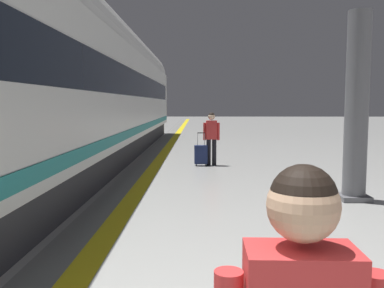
{
  "coord_description": "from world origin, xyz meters",
  "views": [
    {
      "loc": [
        0.68,
        -0.16,
        1.87
      ],
      "look_at": [
        0.57,
        6.83,
        1.19
      ],
      "focal_mm": 39.21,
      "sensor_mm": 36.0,
      "label": 1
    }
  ],
  "objects_px": {
    "platform_pillar": "(357,111)",
    "suitcase_near": "(201,155)",
    "high_speed_train": "(39,74)",
    "passenger_near": "(211,135)"
  },
  "relations": [
    {
      "from": "high_speed_train",
      "to": "suitcase_near",
      "type": "bearing_deg",
      "value": 43.45
    },
    {
      "from": "passenger_near",
      "to": "platform_pillar",
      "type": "relative_size",
      "value": 0.44
    },
    {
      "from": "suitcase_near",
      "to": "high_speed_train",
      "type": "bearing_deg",
      "value": -136.55
    },
    {
      "from": "high_speed_train",
      "to": "passenger_near",
      "type": "distance_m",
      "value": 5.41
    },
    {
      "from": "high_speed_train",
      "to": "platform_pillar",
      "type": "height_order",
      "value": "high_speed_train"
    },
    {
      "from": "suitcase_near",
      "to": "platform_pillar",
      "type": "distance_m",
      "value": 5.51
    },
    {
      "from": "platform_pillar",
      "to": "suitcase_near",
      "type": "bearing_deg",
      "value": 123.61
    },
    {
      "from": "high_speed_train",
      "to": "platform_pillar",
      "type": "relative_size",
      "value": 9.98
    },
    {
      "from": "passenger_near",
      "to": "platform_pillar",
      "type": "height_order",
      "value": "platform_pillar"
    },
    {
      "from": "high_speed_train",
      "to": "passenger_near",
      "type": "bearing_deg",
      "value": 41.82
    }
  ]
}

